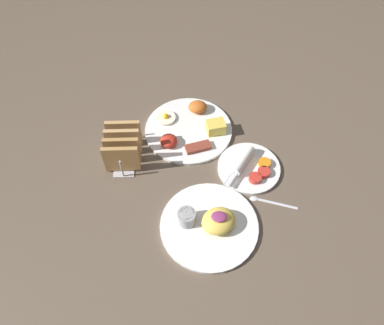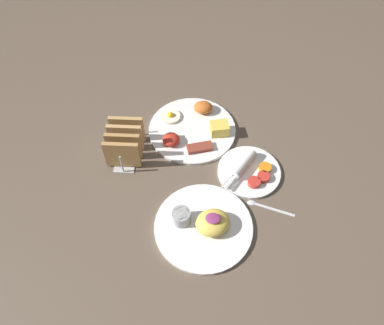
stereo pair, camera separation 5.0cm
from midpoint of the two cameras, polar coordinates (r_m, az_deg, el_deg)
ground_plane at (r=1.09m, az=2.37°, el=-1.01°), size 3.00×3.00×0.00m
plate_breakfast at (r=1.18m, az=1.43°, el=5.23°), size 0.27×0.27×0.05m
plate_condiments at (r=1.09m, az=9.97°, el=-1.24°), size 0.18×0.18×0.04m
plate_foreground at (r=0.98m, az=3.28°, el=-9.46°), size 0.26×0.26×0.06m
toast_rack at (r=1.10m, az=-8.89°, el=2.95°), size 0.10×0.15×0.10m
teaspoon at (r=1.05m, az=12.16°, el=-6.50°), size 0.13×0.05×0.01m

